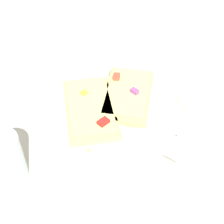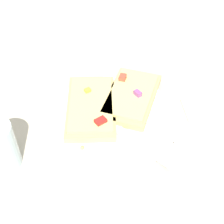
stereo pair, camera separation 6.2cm
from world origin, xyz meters
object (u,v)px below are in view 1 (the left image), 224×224
plate (112,118)px  drinking_glass (4,159)px  pizza_slice_main (90,108)px  fork (129,108)px  knife (136,136)px  pizza_slice_corner (127,94)px  napkin (206,99)px

plate → drinking_glass: (-0.20, -0.09, 0.04)m
plate → pizza_slice_main: size_ratio=1.40×
fork → knife: size_ratio=0.99×
plate → pizza_slice_corner: size_ratio=1.35×
plate → drinking_glass: 0.23m
knife → napkin: (0.18, 0.08, -0.01)m
napkin → plate: bearing=-176.7°
fork → plate: bearing=65.5°
fork → drinking_glass: 0.26m
plate → fork: size_ratio=1.50×
knife → pizza_slice_main: 0.11m
fork → napkin: 0.18m
drinking_glass → napkin: 0.43m
napkin → fork: bearing=-179.5°
pizza_slice_main → knife: bearing=-137.8°
pizza_slice_corner → napkin: pizza_slice_corner is taller
plate → pizza_slice_main: pizza_slice_main is taller
knife → pizza_slice_main: (-0.07, 0.09, 0.01)m
drinking_glass → plate: bearing=24.3°
pizza_slice_corner → napkin: (0.17, -0.03, -0.02)m
fork → pizza_slice_corner: bearing=-51.0°
napkin → pizza_slice_main: bearing=177.9°
plate → drinking_glass: drinking_glass is taller
plate → napkin: bearing=3.3°
fork → knife: bearing=133.5°
pizza_slice_main → pizza_slice_corner: size_ratio=0.97×
plate → napkin: (0.21, 0.01, -0.00)m
knife → napkin: knife is taller
fork → knife: (-0.01, -0.08, 0.00)m
knife → pizza_slice_corner: bearing=-49.5°
drinking_glass → napkin: drinking_glass is taller
fork → pizza_slice_corner: (0.01, 0.03, 0.01)m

